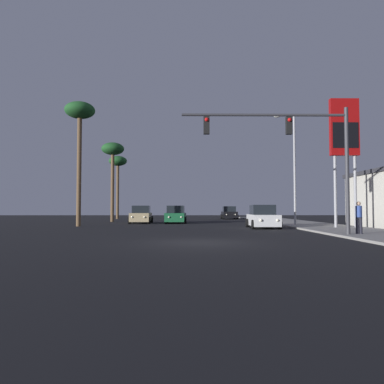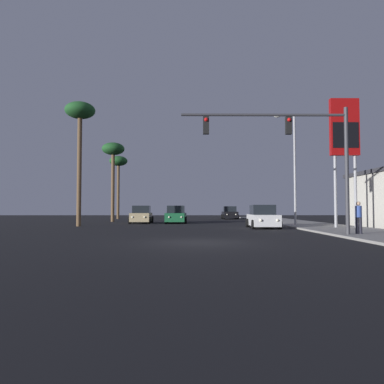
% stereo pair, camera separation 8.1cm
% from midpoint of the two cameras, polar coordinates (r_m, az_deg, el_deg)
% --- Properties ---
extents(ground_plane, '(120.00, 120.00, 0.00)m').
position_cam_midpoint_polar(ground_plane, '(15.90, 1.14, -7.69)').
color(ground_plane, black).
extents(sidewalk_right, '(5.00, 60.00, 0.12)m').
position_cam_midpoint_polar(sidewalk_right, '(27.73, 20.54, -5.18)').
color(sidewalk_right, gray).
rests_on(sidewalk_right, ground).
extents(car_tan, '(2.04, 4.33, 1.68)m').
position_cam_midpoint_polar(car_tan, '(36.37, -7.82, -3.52)').
color(car_tan, tan).
rests_on(car_tan, ground).
extents(car_green, '(2.04, 4.34, 1.68)m').
position_cam_midpoint_polar(car_green, '(35.99, -2.55, -3.55)').
color(car_green, '#195933').
rests_on(car_green, ground).
extents(car_white, '(2.04, 4.33, 1.68)m').
position_cam_midpoint_polar(car_white, '(27.64, 10.64, -3.85)').
color(car_white, silver).
rests_on(car_white, ground).
extents(car_black, '(2.04, 4.32, 1.68)m').
position_cam_midpoint_polar(car_black, '(49.73, 5.64, -3.24)').
color(car_black, black).
rests_on(car_black, ground).
extents(traffic_light_mast, '(8.55, 0.36, 6.50)m').
position_cam_midpoint_polar(traffic_light_mast, '(20.00, 15.70, 7.24)').
color(traffic_light_mast, '#38383D').
rests_on(traffic_light_mast, sidewalk_right).
extents(street_lamp, '(1.74, 0.24, 9.00)m').
position_cam_midpoint_polar(street_lamp, '(31.48, 15.06, 4.32)').
color(street_lamp, '#99999E').
rests_on(street_lamp, sidewalk_right).
extents(gas_station_sign, '(2.00, 0.42, 9.00)m').
position_cam_midpoint_polar(gas_station_sign, '(28.54, 22.12, 8.15)').
color(gas_station_sign, '#99999E').
rests_on(gas_station_sign, sidewalk_right).
extents(pedestrian_on_sidewalk, '(0.34, 0.32, 1.67)m').
position_cam_midpoint_polar(pedestrian_on_sidewalk, '(21.24, 23.97, -3.37)').
color(pedestrian_on_sidewalk, '#23232D').
rests_on(pedestrian_on_sidewalk, sidewalk_right).
extents(palm_tree_mid, '(2.40, 2.40, 8.45)m').
position_cam_midpoint_polar(palm_tree_mid, '(41.05, -12.04, 5.83)').
color(palm_tree_mid, brown).
rests_on(palm_tree_mid, ground).
extents(palm_tree_near, '(2.40, 2.40, 9.97)m').
position_cam_midpoint_polar(palm_tree_near, '(31.90, -16.80, 10.73)').
color(palm_tree_near, brown).
rests_on(palm_tree_near, ground).
extents(palm_tree_far, '(2.40, 2.40, 8.40)m').
position_cam_midpoint_polar(palm_tree_far, '(51.03, -11.28, 4.16)').
color(palm_tree_far, brown).
rests_on(palm_tree_far, ground).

